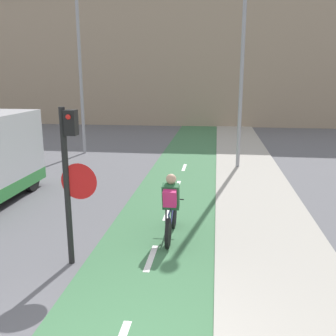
% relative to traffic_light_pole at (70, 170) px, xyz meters
% --- Properties ---
extents(building_row_background, '(60.00, 5.20, 9.27)m').
position_rel_traffic_light_pole_xyz_m(building_row_background, '(1.39, 22.74, 2.81)').
color(building_row_background, gray).
rests_on(building_row_background, ground_plane).
extents(traffic_light_pole, '(0.67, 0.25, 2.95)m').
position_rel_traffic_light_pole_xyz_m(traffic_light_pole, '(0.00, 0.00, 0.00)').
color(traffic_light_pole, black).
rests_on(traffic_light_pole, ground_plane).
extents(street_lamp_far, '(0.36, 0.36, 8.08)m').
position_rel_traffic_light_pole_xyz_m(street_lamp_far, '(-3.44, 10.17, 3.00)').
color(street_lamp_far, gray).
rests_on(street_lamp_far, ground_plane).
extents(street_lamp_sidewalk, '(0.36, 0.36, 7.92)m').
position_rel_traffic_light_pole_xyz_m(street_lamp_sidewalk, '(3.44, 8.16, 2.91)').
color(street_lamp_sidewalk, gray).
rests_on(street_lamp_sidewalk, ground_plane).
extents(cyclist_near, '(0.46, 1.68, 1.45)m').
position_rel_traffic_light_pole_xyz_m(cyclist_near, '(1.66, 1.36, -1.14)').
color(cyclist_near, black).
rests_on(cyclist_near, ground_plane).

